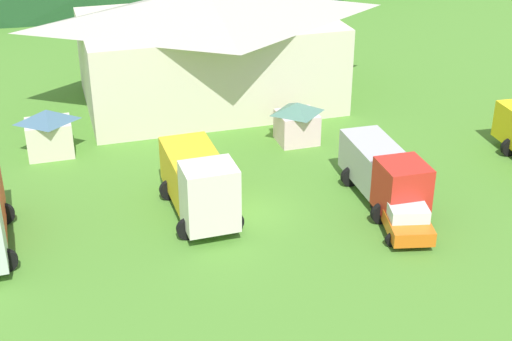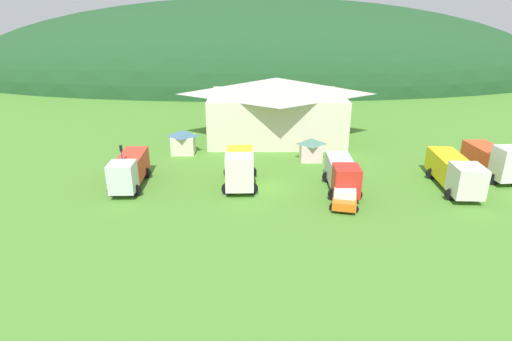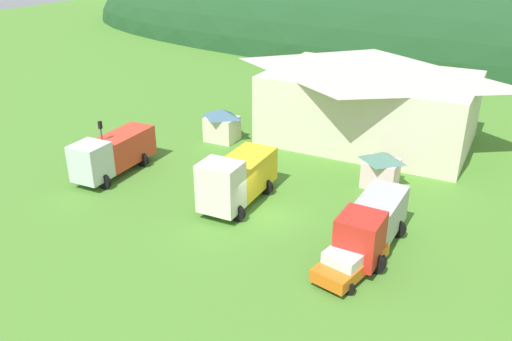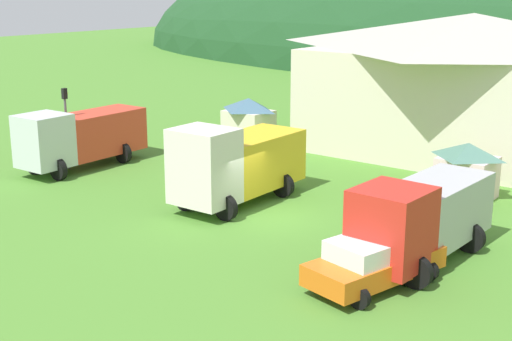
# 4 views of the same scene
# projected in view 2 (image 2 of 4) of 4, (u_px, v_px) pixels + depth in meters

# --- Properties ---
(ground_plane) EXTENTS (200.00, 200.00, 0.00)m
(ground_plane) POSITION_uv_depth(u_px,v_px,m) (265.00, 188.00, 39.66)
(ground_plane) COLOR #4C842D
(forested_hill_backdrop) EXTENTS (144.94, 60.00, 37.25)m
(forested_hill_backdrop) POSITION_uv_depth(u_px,v_px,m) (258.00, 77.00, 104.40)
(forested_hill_backdrop) COLOR #1E4723
(forested_hill_backdrop) RESTS_ON ground
(depot_building) EXTENTS (18.10, 12.02, 7.91)m
(depot_building) POSITION_uv_depth(u_px,v_px,m) (276.00, 108.00, 53.46)
(depot_building) COLOR beige
(depot_building) RESTS_ON ground
(play_shed_cream) EXTENTS (2.83, 2.31, 2.86)m
(play_shed_cream) POSITION_uv_depth(u_px,v_px,m) (183.00, 141.00, 48.70)
(play_shed_cream) COLOR beige
(play_shed_cream) RESTS_ON ground
(play_shed_pink) EXTENTS (2.53, 2.34, 2.57)m
(play_shed_pink) POSITION_uv_depth(u_px,v_px,m) (311.00, 149.00, 46.55)
(play_shed_pink) COLOR beige
(play_shed_pink) RESTS_ON ground
(tow_truck_silver) EXTENTS (3.15, 7.29, 3.20)m
(tow_truck_silver) POSITION_uv_depth(u_px,v_px,m) (129.00, 169.00, 39.44)
(tow_truck_silver) COLOR silver
(tow_truck_silver) RESTS_ON ground
(heavy_rig_striped) EXTENTS (3.42, 6.93, 3.72)m
(heavy_rig_striped) POSITION_uv_depth(u_px,v_px,m) (240.00, 167.00, 39.63)
(heavy_rig_striped) COLOR silver
(heavy_rig_striped) RESTS_ON ground
(crane_truck_red) EXTENTS (3.15, 6.98, 3.16)m
(crane_truck_red) POSITION_uv_depth(u_px,v_px,m) (342.00, 174.00, 38.47)
(crane_truck_red) COLOR red
(crane_truck_red) RESTS_ON ground
(flatbed_truck_yellow) EXTENTS (3.59, 8.54, 3.23)m
(flatbed_truck_yellow) POSITION_uv_depth(u_px,v_px,m) (455.00, 172.00, 38.86)
(flatbed_truck_yellow) COLOR silver
(flatbed_truck_yellow) RESTS_ON ground
(heavy_rig_white) EXTENTS (3.70, 7.45, 3.72)m
(heavy_rig_white) POSITION_uv_depth(u_px,v_px,m) (495.00, 159.00, 41.83)
(heavy_rig_white) COLOR white
(heavy_rig_white) RESTS_ON ground
(service_pickup_orange) EXTENTS (3.10, 5.18, 1.66)m
(service_pickup_orange) POSITION_uv_depth(u_px,v_px,m) (345.00, 195.00, 36.18)
(service_pickup_orange) COLOR orange
(service_pickup_orange) RESTS_ON ground
(traffic_light_west) EXTENTS (0.20, 0.32, 4.28)m
(traffic_light_west) POSITION_uv_depth(u_px,v_px,m) (123.00, 163.00, 38.67)
(traffic_light_west) COLOR #4C4C51
(traffic_light_west) RESTS_ON ground
(traffic_cone_near_pickup) EXTENTS (0.36, 0.36, 0.64)m
(traffic_cone_near_pickup) POSITION_uv_depth(u_px,v_px,m) (239.00, 176.00, 42.62)
(traffic_cone_near_pickup) COLOR orange
(traffic_cone_near_pickup) RESTS_ON ground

